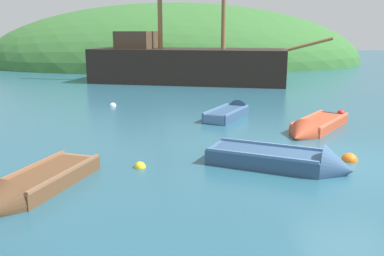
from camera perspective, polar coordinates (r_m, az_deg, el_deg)
name	(u,v)px	position (r m, az deg, el deg)	size (l,w,h in m)	color
ground_plane	(354,163)	(11.72, 21.15, -4.43)	(120.00, 120.00, 0.00)	#285B70
shore_hill	(176,63)	(44.51, -2.21, 8.87)	(38.46, 24.29, 12.13)	#387033
sailing_ship	(186,69)	(27.63, -0.76, 8.06)	(15.18, 7.14, 13.56)	black
rowboat_far	(231,114)	(16.77, 5.30, 1.94)	(2.38, 3.11, 0.90)	#335175
rowboat_outer_left	(288,163)	(10.78, 12.96, -4.64)	(3.69, 2.71, 1.14)	#335175
rowboat_portside	(32,189)	(9.54, -20.98, -7.76)	(2.22, 3.50, 1.02)	brown
rowboat_near_dock	(314,128)	(14.87, 16.28, -0.06)	(3.22, 3.58, 1.00)	#C64C2D
buoy_red	(341,114)	(18.37, 19.63, 1.86)	(0.32, 0.32, 0.32)	red
buoy_white	(113,106)	(19.38, -10.73, 2.97)	(0.31, 0.31, 0.31)	white
buoy_orange	(349,161)	(11.85, 20.63, -4.20)	(0.43, 0.43, 0.43)	orange
buoy_yellow	(140,167)	(10.65, -7.11, -5.35)	(0.30, 0.30, 0.30)	yellow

